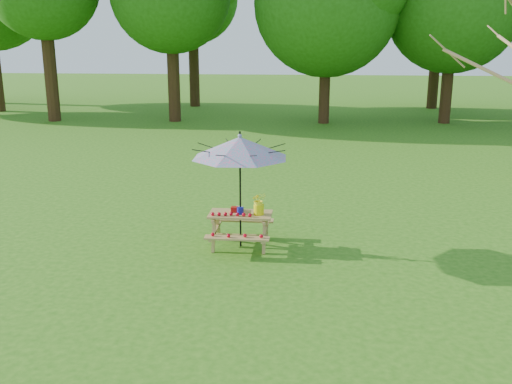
# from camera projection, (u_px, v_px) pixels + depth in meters

# --- Properties ---
(ground) EXTENTS (120.00, 120.00, 0.00)m
(ground) POSITION_uv_depth(u_px,v_px,m) (299.00, 348.00, 7.41)
(ground) COLOR #296613
(ground) RESTS_ON ground
(picnic_table) EXTENTS (1.20, 1.32, 0.67)m
(picnic_table) POSITION_uv_depth(u_px,v_px,m) (241.00, 230.00, 10.99)
(picnic_table) COLOR #AD894E
(picnic_table) RESTS_ON ground
(patio_umbrella) EXTENTS (2.36, 2.36, 2.25)m
(patio_umbrella) POSITION_uv_depth(u_px,v_px,m) (240.00, 147.00, 10.57)
(patio_umbrella) COLOR black
(patio_umbrella) RESTS_ON ground
(produce_bins) EXTENTS (0.26, 0.37, 0.13)m
(produce_bins) POSITION_uv_depth(u_px,v_px,m) (238.00, 210.00, 10.94)
(produce_bins) COLOR #AA110D
(produce_bins) RESTS_ON picnic_table
(tomatoes_row) EXTENTS (0.77, 0.13, 0.07)m
(tomatoes_row) POSITION_uv_depth(u_px,v_px,m) (231.00, 214.00, 10.73)
(tomatoes_row) COLOR red
(tomatoes_row) RESTS_ON picnic_table
(flower_bucket) EXTENTS (0.33, 0.31, 0.43)m
(flower_bucket) POSITION_uv_depth(u_px,v_px,m) (259.00, 203.00, 10.77)
(flower_bucket) COLOR yellow
(flower_bucket) RESTS_ON picnic_table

